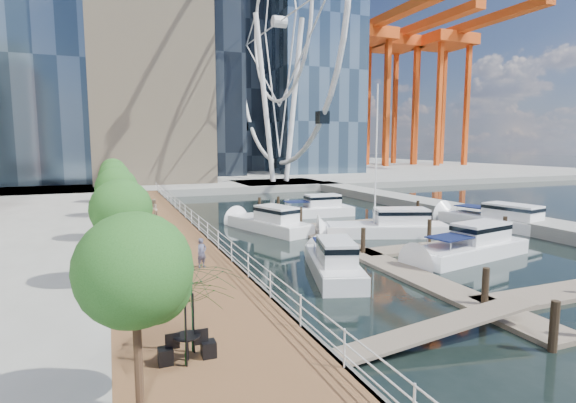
{
  "coord_description": "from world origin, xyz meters",
  "views": [
    {
      "loc": [
        -11.82,
        -16.17,
        7.05
      ],
      "look_at": [
        -0.05,
        13.23,
        3.0
      ],
      "focal_mm": 28.0,
      "sensor_mm": 36.0,
      "label": 1
    }
  ],
  "objects": [
    {
      "name": "ground",
      "position": [
        0.0,
        0.0,
        0.0
      ],
      "size": [
        520.0,
        520.0,
        0.0
      ],
      "primitive_type": "plane",
      "color": "black",
      "rests_on": "ground"
    },
    {
      "name": "boardwalk",
      "position": [
        -9.0,
        15.0,
        0.5
      ],
      "size": [
        6.0,
        60.0,
        1.0
      ],
      "primitive_type": "cube",
      "color": "brown",
      "rests_on": "ground"
    },
    {
      "name": "seawall",
      "position": [
        -6.0,
        15.0,
        0.5
      ],
      "size": [
        0.25,
        60.0,
        1.0
      ],
      "primitive_type": "cube",
      "color": "#595954",
      "rests_on": "ground"
    },
    {
      "name": "land_far",
      "position": [
        0.0,
        102.0,
        0.5
      ],
      "size": [
        200.0,
        114.0,
        1.0
      ],
      "primitive_type": "cube",
      "color": "gray",
      "rests_on": "ground"
    },
    {
      "name": "breakwater",
      "position": [
        20.0,
        20.0,
        0.5
      ],
      "size": [
        4.0,
        60.0,
        1.0
      ],
      "primitive_type": "cube",
      "color": "gray",
      "rests_on": "ground"
    },
    {
      "name": "pier",
      "position": [
        14.0,
        52.0,
        0.5
      ],
      "size": [
        14.0,
        12.0,
        1.0
      ],
      "primitive_type": "cube",
      "color": "gray",
      "rests_on": "ground"
    },
    {
      "name": "railing",
      "position": [
        -6.1,
        15.0,
        1.52
      ],
      "size": [
        0.1,
        60.0,
        1.05
      ],
      "primitive_type": null,
      "color": "white",
      "rests_on": "boardwalk"
    },
    {
      "name": "floating_docks",
      "position": [
        7.97,
        9.98,
        0.49
      ],
      "size": [
        16.0,
        34.0,
        2.6
      ],
      "color": "#6D6051",
      "rests_on": "ground"
    },
    {
      "name": "ferris_wheel",
      "position": [
        14.0,
        52.0,
        25.92
      ],
      "size": [
        5.8,
        45.6,
        47.8
      ],
      "color": "white",
      "rests_on": "ground"
    },
    {
      "name": "port_cranes",
      "position": [
        67.67,
        95.67,
        20.0
      ],
      "size": [
        40.0,
        52.0,
        38.0
      ],
      "color": "#D84C14",
      "rests_on": "ground"
    },
    {
      "name": "street_trees",
      "position": [
        -11.4,
        14.0,
        4.29
      ],
      "size": [
        2.6,
        42.6,
        4.6
      ],
      "color": "#3F2B1C",
      "rests_on": "ground"
    },
    {
      "name": "cafe_tables",
      "position": [
        -10.4,
        -2.0,
        1.37
      ],
      "size": [
        2.5,
        13.7,
        0.74
      ],
      "color": "black",
      "rests_on": "ground"
    },
    {
      "name": "yacht_foreground",
      "position": [
        8.82,
        4.96,
        0.0
      ],
      "size": [
        9.88,
        4.36,
        2.15
      ],
      "primitive_type": null,
      "rotation": [
        0.0,
        0.0,
        1.76
      ],
      "color": "white",
      "rests_on": "ground"
    },
    {
      "name": "pedestrian_near",
      "position": [
        -7.75,
        5.44,
        1.74
      ],
      "size": [
        0.64,
        0.55,
        1.47
      ],
      "primitive_type": "imported",
      "rotation": [
        0.0,
        0.0,
        0.46
      ],
      "color": "#4B4C64",
      "rests_on": "boardwalk"
    },
    {
      "name": "pedestrian_mid",
      "position": [
        -8.56,
        21.49,
        1.81
      ],
      "size": [
        0.88,
        0.97,
        1.63
      ],
      "primitive_type": "imported",
      "rotation": [
        0.0,
        0.0,
        -1.97
      ],
      "color": "gray",
      "rests_on": "boardwalk"
    },
    {
      "name": "pedestrian_far",
      "position": [
        -9.81,
        29.58,
        1.74
      ],
      "size": [
        0.94,
        0.69,
        1.48
      ],
      "primitive_type": "imported",
      "rotation": [
        0.0,
        0.0,
        2.72
      ],
      "color": "#32383F",
      "rests_on": "boardwalk"
    },
    {
      "name": "moored_yachts",
      "position": [
        7.82,
        11.83,
        0.0
      ],
      "size": [
        24.27,
        36.33,
        11.5
      ],
      "color": "white",
      "rests_on": "ground"
    },
    {
      "name": "cafe_seating",
      "position": [
        -10.27,
        -5.86,
        2.23
      ],
      "size": [
        4.67,
        10.86,
        2.65
      ],
      "color": "black",
      "rests_on": "ground"
    }
  ]
}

